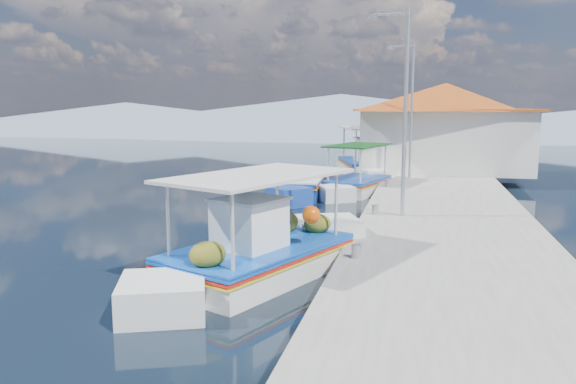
# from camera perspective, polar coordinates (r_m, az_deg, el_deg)

# --- Properties ---
(ground) EXTENTS (160.00, 160.00, 0.00)m
(ground) POSITION_cam_1_polar(r_m,az_deg,el_deg) (16.03, -5.46, -4.80)
(ground) COLOR black
(ground) RESTS_ON ground
(quay) EXTENTS (5.00, 44.00, 0.50)m
(quay) POSITION_cam_1_polar(r_m,az_deg,el_deg) (21.03, 15.50, -1.11)
(quay) COLOR #A9A59E
(quay) RESTS_ON ground
(bollards) EXTENTS (0.20, 17.20, 0.30)m
(bollards) POSITION_cam_1_polar(r_m,az_deg,el_deg) (20.25, 9.67, -0.14)
(bollards) COLOR #A5A8AD
(bollards) RESTS_ON quay
(main_caique) EXTENTS (4.19, 7.16, 2.56)m
(main_caique) POSITION_cam_1_polar(r_m,az_deg,el_deg) (12.44, -3.04, -6.44)
(main_caique) COLOR white
(main_caique) RESTS_ON ground
(caique_green_canopy) EXTENTS (3.00, 6.02, 2.35)m
(caique_green_canopy) POSITION_cam_1_polar(r_m,az_deg,el_deg) (24.34, 7.07, 0.70)
(caique_green_canopy) COLOR white
(caique_green_canopy) RESTS_ON ground
(caique_blue_hull) EXTENTS (2.21, 6.69, 1.19)m
(caique_blue_hull) POSITION_cam_1_polar(r_m,az_deg,el_deg) (23.50, 1.15, 0.41)
(caique_blue_hull) COLOR #1A3E9C
(caique_blue_hull) RESTS_ON ground
(caique_far) EXTENTS (4.00, 7.89, 2.89)m
(caique_far) POSITION_cam_1_polar(r_m,az_deg,el_deg) (30.83, 8.05, 2.74)
(caique_far) COLOR white
(caique_far) RESTS_ON ground
(harbor_building) EXTENTS (10.49, 10.49, 4.40)m
(harbor_building) POSITION_cam_1_polar(r_m,az_deg,el_deg) (29.76, 15.73, 6.60)
(harbor_building) COLOR silver
(harbor_building) RESTS_ON quay
(lamp_post_near) EXTENTS (1.21, 0.14, 6.00)m
(lamp_post_near) POSITION_cam_1_polar(r_m,az_deg,el_deg) (16.73, 11.63, 8.95)
(lamp_post_near) COLOR #A5A8AD
(lamp_post_near) RESTS_ON quay
(lamp_post_far) EXTENTS (1.21, 0.14, 6.00)m
(lamp_post_far) POSITION_cam_1_polar(r_m,az_deg,el_deg) (25.73, 12.35, 8.83)
(lamp_post_far) COLOR #A5A8AD
(lamp_post_far) RESTS_ON quay
(mountain_ridge) EXTENTS (171.40, 96.00, 5.50)m
(mountain_ridge) POSITION_cam_1_polar(r_m,az_deg,el_deg) (70.75, 14.81, 7.16)
(mountain_ridge) COLOR slate
(mountain_ridge) RESTS_ON ground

